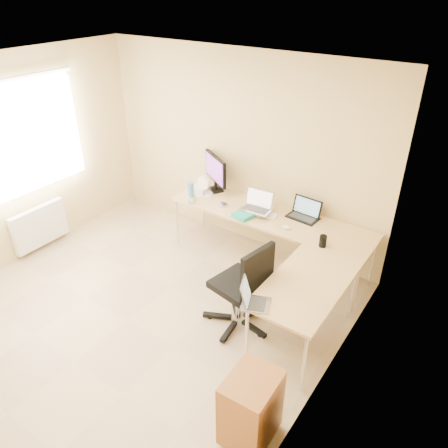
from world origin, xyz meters
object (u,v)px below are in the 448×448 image
Objects in this scene: mug at (192,199)px; desk_fan at (205,185)px; cabinet at (251,408)px; desk_main at (268,240)px; desk_return at (303,312)px; keyboard at (258,213)px; laptop_center at (256,201)px; water_bottle at (191,193)px; monitor at (216,173)px; laptop_return at (256,296)px; laptop_black at (304,209)px; office_chair at (239,285)px.

desk_fan reaches higher than mug.
cabinet is (2.15, -2.29, -0.49)m from desk_fan.
mug is (-1.00, -0.30, 0.42)m from desk_main.
keyboard reaches higher than desk_return.
laptop_center is 1.27× the size of water_bottle.
monitor is 5.34× the size of mug.
cabinet is (0.39, -0.71, -0.47)m from laptop_return.
monitor reaches higher than laptop_center.
laptop_black reaches higher than mug.
cabinet is (1.26, -2.19, -0.38)m from keyboard.
laptop_black is at bearing 18.40° from water_bottle.
laptop_return reaches higher than desk_main.
desk_fan is at bearing 131.26° from cabinet.
laptop_return is at bearing -35.79° from water_bottle.
laptop_center is at bearing 12.28° from monitor.
desk_fan is at bearing 92.66° from water_bottle.
laptop_return reaches higher than keyboard.
office_chair reaches higher than desk_main.
cabinet is (2.12, -1.96, -0.42)m from mug.
desk_main is 23.64× the size of mug.
keyboard is 1.64× the size of water_bottle.
laptop_return is (0.89, -1.48, -0.07)m from laptop_center.
keyboard is (-1.11, 0.93, 0.38)m from desk_return.
monitor is 0.54m from mug.
desk_return is 1.40m from laptop_black.
keyboard is (-0.51, -0.23, -0.11)m from laptop_black.
cabinet is at bearing -74.22° from keyboard.
desk_return is 2.68× the size of keyboard.
desk_fan is (-1.40, -0.13, 0.00)m from laptop_black.
desk_main is at bearing 12.93° from keyboard.
keyboard is at bearing 14.91° from mug.
mug is at bearing -62.70° from monitor.
desk_main is 8.94× the size of water_bottle.
monitor is 1.58× the size of laptop_black.
desk_main is 5.46× the size of keyboard.
cabinet is at bearing -44.71° from desk_fan.
desk_return is 3.43× the size of laptop_black.
office_chair is (-0.08, -1.32, -0.35)m from laptop_black.
monitor is at bearing 148.34° from keyboard.
water_bottle reaches higher than mug.
mug is 0.10m from water_bottle.
laptop_black is 1.36m from office_chair.
desk_return is 2.14m from mug.
desk_main is 1.14m from desk_fan.
laptop_return is at bearing -31.79° from office_chair.
laptop_center is 1.00× the size of laptop_black.
desk_main is 1.12m from mug.
monitor reaches higher than desk_return.
keyboard is 0.77× the size of cabinet.
office_chair is at bearing 24.85° from laptop_return.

